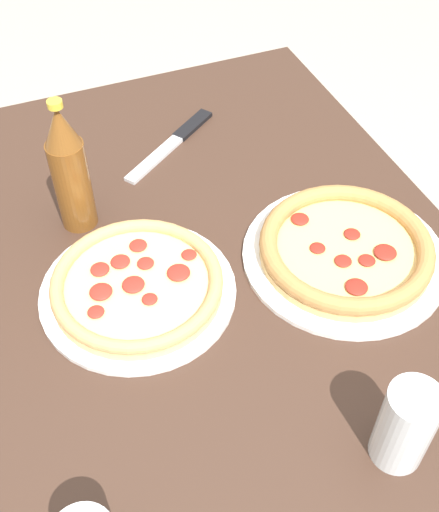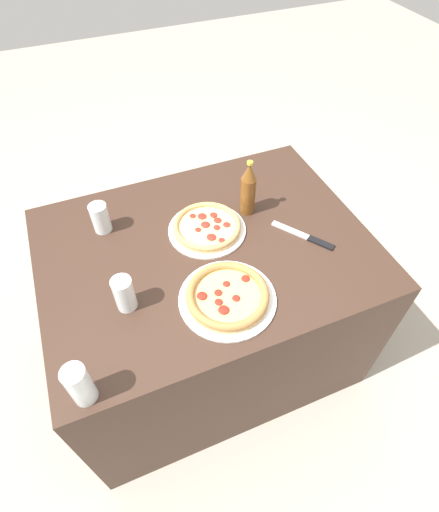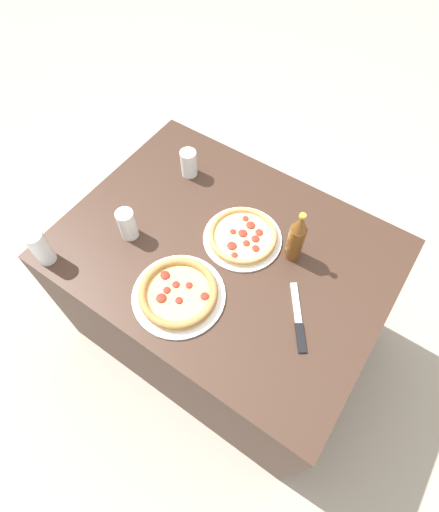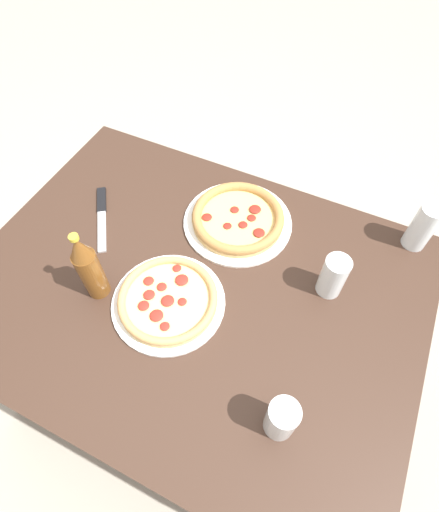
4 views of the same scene
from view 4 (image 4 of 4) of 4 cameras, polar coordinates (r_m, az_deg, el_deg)
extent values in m
plane|color=#A89E8E|center=(1.67, -2.45, -16.53)|extent=(8.00, 8.00, 0.00)
cube|color=#3D281E|center=(1.34, -3.00, -11.88)|extent=(1.15, 0.87, 0.71)
cylinder|color=white|center=(1.14, 2.61, 4.86)|extent=(0.31, 0.31, 0.01)
cylinder|color=tan|center=(1.13, 2.62, 5.18)|extent=(0.26, 0.26, 0.01)
cylinder|color=#E5C170|center=(1.12, 2.64, 5.43)|extent=(0.23, 0.23, 0.00)
torus|color=#AD7A42|center=(1.12, 2.65, 5.64)|extent=(0.26, 0.26, 0.03)
ellipsoid|color=maroon|center=(1.10, 3.38, 4.49)|extent=(0.03, 0.03, 0.01)
ellipsoid|color=maroon|center=(1.10, 1.15, 4.33)|extent=(0.02, 0.02, 0.01)
ellipsoid|color=maroon|center=(1.09, 5.68, 3.34)|extent=(0.03, 0.03, 0.01)
ellipsoid|color=maroon|center=(1.14, 2.28, 6.60)|extent=(0.02, 0.02, 0.01)
ellipsoid|color=maroon|center=(1.12, -1.80, 5.58)|extent=(0.03, 0.03, 0.01)
ellipsoid|color=maroon|center=(1.12, 4.61, 5.45)|extent=(0.02, 0.02, 0.01)
ellipsoid|color=maroon|center=(1.14, 5.10, 6.67)|extent=(0.03, 0.03, 0.01)
cylinder|color=white|center=(1.00, -7.28, -6.61)|extent=(0.28, 0.28, 0.01)
cylinder|color=#DBB775|center=(0.99, -7.35, -6.34)|extent=(0.24, 0.24, 0.01)
cylinder|color=#EACC7F|center=(0.99, -7.39, -6.13)|extent=(0.21, 0.21, 0.00)
torus|color=tan|center=(0.98, -7.42, -6.01)|extent=(0.24, 0.24, 0.02)
ellipsoid|color=maroon|center=(0.96, -8.99, -8.39)|extent=(0.03, 0.03, 0.01)
ellipsoid|color=maroon|center=(0.98, -7.42, -6.36)|extent=(0.03, 0.03, 0.01)
ellipsoid|color=maroon|center=(1.00, -8.24, -4.37)|extent=(0.02, 0.02, 0.01)
ellipsoid|color=maroon|center=(0.99, -10.02, -5.47)|extent=(0.03, 0.03, 0.01)
ellipsoid|color=maroon|center=(1.00, -5.41, -3.42)|extent=(0.03, 0.03, 0.01)
ellipsoid|color=maroon|center=(1.01, -10.08, -3.52)|extent=(0.03, 0.03, 0.01)
ellipsoid|color=maroon|center=(0.97, -5.34, -6.52)|extent=(0.02, 0.02, 0.00)
ellipsoid|color=maroon|center=(0.98, -10.79, -6.98)|extent=(0.03, 0.03, 0.01)
ellipsoid|color=maroon|center=(1.02, -6.09, -1.74)|extent=(0.02, 0.02, 0.01)
ellipsoid|color=maroon|center=(0.95, -7.85, -9.91)|extent=(0.02, 0.02, 0.01)
cylinder|color=white|center=(1.00, 15.93, -2.79)|extent=(0.06, 0.06, 0.12)
cylinder|color=maroon|center=(1.01, 15.77, -3.16)|extent=(0.05, 0.05, 0.09)
cylinder|color=white|center=(1.17, 27.06, 3.73)|extent=(0.06, 0.06, 0.14)
cylinder|color=orange|center=(1.18, 26.78, 3.28)|extent=(0.05, 0.05, 0.10)
cylinder|color=white|center=(0.86, 8.84, -22.00)|extent=(0.06, 0.06, 0.11)
cylinder|color=beige|center=(0.87, 8.67, -22.27)|extent=(0.05, 0.05, 0.07)
cylinder|color=brown|center=(1.00, -17.78, -2.45)|extent=(0.06, 0.06, 0.15)
cone|color=brown|center=(0.91, -19.47, 1.12)|extent=(0.05, 0.05, 0.06)
cylinder|color=gold|center=(0.89, -20.12, 2.48)|extent=(0.02, 0.02, 0.01)
cube|color=black|center=(1.24, -16.49, 7.67)|extent=(0.08, 0.09, 0.01)
cube|color=silver|center=(1.16, -16.45, 3.40)|extent=(0.10, 0.13, 0.01)
camera|label=1|loc=(0.41, 60.31, -0.75)|focal=45.00mm
camera|label=2|loc=(1.33, 47.54, 52.62)|focal=28.00mm
camera|label=3|loc=(1.32, -19.56, 67.40)|focal=28.00mm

